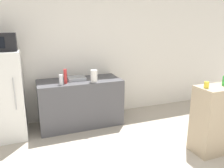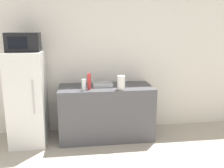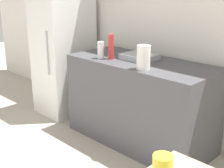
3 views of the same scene
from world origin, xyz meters
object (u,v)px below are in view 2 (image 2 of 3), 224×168
microwave (23,42)px  bottle_tall (89,81)px  bottle_short (84,85)px  paper_towel_roll (121,83)px  refrigerator (28,98)px

microwave → bottle_tall: 1.20m
microwave → bottle_tall: bearing=-7.1°
bottle_tall → bottle_short: bearing=-144.2°
microwave → bottle_short: (0.92, -0.19, -0.67)m
bottle_tall → microwave: bearing=172.9°
bottle_short → paper_towel_roll: bearing=-2.4°
refrigerator → bottle_tall: refrigerator is taller
refrigerator → bottle_tall: bearing=-7.2°
refrigerator → bottle_short: refrigerator is taller
refrigerator → paper_towel_roll: bearing=-8.1°
bottle_short → microwave: bearing=168.3°
refrigerator → bottle_short: bearing=-11.8°
refrigerator → bottle_short: (0.92, -0.19, 0.24)m
refrigerator → paper_towel_roll: 1.56m
bottle_short → refrigerator: bearing=168.2°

